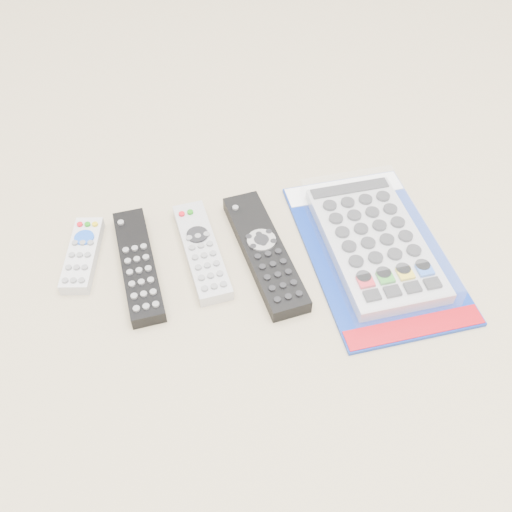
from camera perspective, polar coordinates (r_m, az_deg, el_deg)
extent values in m
plane|color=tan|center=(0.80, -0.57, 0.23)|extent=(5.00, 5.00, 0.00)
cube|color=#B8B8BA|center=(0.82, -16.94, 0.13)|extent=(0.06, 0.13, 0.02)
cylinder|color=blue|center=(0.83, -16.81, 1.79)|extent=(0.03, 0.03, 0.00)
cube|color=black|center=(0.79, -11.71, -0.81)|extent=(0.06, 0.20, 0.02)
cube|color=#B7B7BC|center=(0.80, -5.48, 0.57)|extent=(0.06, 0.18, 0.02)
cylinder|color=black|center=(0.80, -5.89, 2.16)|extent=(0.03, 0.03, 0.00)
cube|color=black|center=(0.79, 0.80, 0.46)|extent=(0.08, 0.23, 0.02)
cylinder|color=silver|center=(0.79, 0.55, 1.61)|extent=(0.05, 0.05, 0.00)
cube|color=navy|center=(0.82, 11.73, 0.52)|extent=(0.19, 0.31, 0.01)
cube|color=white|center=(0.90, 8.79, 6.63)|extent=(0.18, 0.05, 0.00)
cube|color=#A20B15|center=(0.74, 15.55, -6.88)|extent=(0.18, 0.04, 0.00)
cube|color=#B7B7BC|center=(0.81, 11.74, 1.31)|extent=(0.14, 0.24, 0.02)
cube|color=white|center=(0.81, 11.83, 1.71)|extent=(0.15, 0.25, 0.03)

